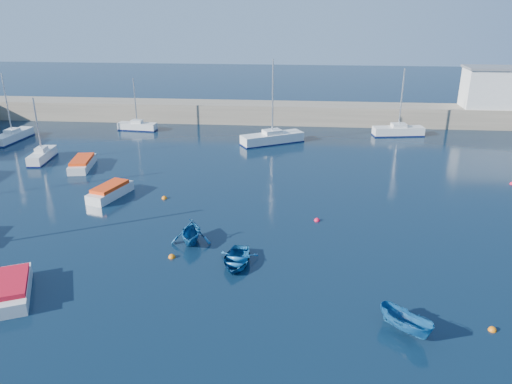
# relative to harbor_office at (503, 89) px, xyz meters

# --- Properties ---
(ground) EXTENTS (220.00, 220.00, 0.00)m
(ground) POSITION_rel_harbor_office_xyz_m (-30.00, -46.00, -5.10)
(ground) COLOR black
(ground) RESTS_ON ground
(back_wall) EXTENTS (96.00, 4.50, 2.60)m
(back_wall) POSITION_rel_harbor_office_xyz_m (-30.00, 0.00, -3.80)
(back_wall) COLOR gray
(back_wall) RESTS_ON ground
(harbor_office) EXTENTS (10.00, 4.00, 5.00)m
(harbor_office) POSITION_rel_harbor_office_xyz_m (0.00, 0.00, 0.00)
(harbor_office) COLOR silver
(harbor_office) RESTS_ON back_wall
(sailboat_3) EXTENTS (1.80, 5.04, 6.72)m
(sailboat_3) POSITION_rel_harbor_office_xyz_m (-53.68, -19.81, -4.51)
(sailboat_3) COLOR silver
(sailboat_3) RESTS_ON ground
(sailboat_4) EXTENTS (2.29, 6.25, 8.06)m
(sailboat_4) POSITION_rel_harbor_office_xyz_m (-61.14, -12.41, -4.53)
(sailboat_4) COLOR silver
(sailboat_4) RESTS_ON ground
(sailboat_5) EXTENTS (5.12, 1.90, 6.71)m
(sailboat_5) POSITION_rel_harbor_office_xyz_m (-47.66, -6.09, -4.56)
(sailboat_5) COLOR silver
(sailboat_5) RESTS_ON ground
(sailboat_6) EXTENTS (7.57, 5.53, 9.81)m
(sailboat_6) POSITION_rel_harbor_office_xyz_m (-29.70, -10.88, -4.45)
(sailboat_6) COLOR silver
(sailboat_6) RESTS_ON ground
(sailboat_7) EXTENTS (6.45, 2.70, 8.30)m
(sailboat_7) POSITION_rel_harbor_office_xyz_m (-14.12, -5.91, -4.48)
(sailboat_7) COLOR silver
(sailboat_7) RESTS_ON ground
(motorboat_0) EXTENTS (3.55, 5.09, 1.08)m
(motorboat_0) POSITION_rel_harbor_office_xyz_m (-42.81, -44.78, -4.59)
(motorboat_0) COLOR silver
(motorboat_0) RESTS_ON ground
(motorboat_1) EXTENTS (2.94, 4.91, 1.14)m
(motorboat_1) POSITION_rel_harbor_office_xyz_m (-42.76, -29.26, -4.57)
(motorboat_1) COLOR silver
(motorboat_1) RESTS_ON ground
(motorboat_2) EXTENTS (2.58, 5.30, 1.05)m
(motorboat_2) POSITION_rel_harbor_office_xyz_m (-48.47, -21.74, -4.61)
(motorboat_2) COLOR silver
(motorboat_2) RESTS_ON ground
(dinghy_center) EXTENTS (2.79, 3.75, 0.74)m
(dinghy_center) POSITION_rel_harbor_office_xyz_m (-30.38, -40.06, -4.73)
(dinghy_center) COLOR #14528B
(dinghy_center) RESTS_ON ground
(dinghy_left) EXTENTS (3.07, 3.48, 1.72)m
(dinghy_left) POSITION_rel_harbor_office_xyz_m (-33.94, -37.23, -4.24)
(dinghy_left) COLOR #14528B
(dinghy_left) RESTS_ON ground
(dinghy_right) EXTENTS (3.05, 3.13, 1.23)m
(dinghy_right) POSITION_rel_harbor_office_xyz_m (-20.79, -46.31, -4.49)
(dinghy_right) COLOR #14528B
(dinghy_right) RESTS_ON ground
(buoy_0) EXTENTS (0.48, 0.48, 0.48)m
(buoy_0) POSITION_rel_harbor_office_xyz_m (-34.80, -39.48, -5.10)
(buoy_0) COLOR orange
(buoy_0) RESTS_ON ground
(buoy_1) EXTENTS (0.47, 0.47, 0.47)m
(buoy_1) POSITION_rel_harbor_office_xyz_m (-24.96, -32.71, -5.10)
(buoy_1) COLOR red
(buoy_1) RESTS_ON ground
(buoy_3) EXTENTS (0.49, 0.49, 0.49)m
(buoy_3) POSITION_rel_harbor_office_xyz_m (-38.00, -29.24, -5.10)
(buoy_3) COLOR orange
(buoy_3) RESTS_ON ground
(buoy_4) EXTENTS (0.43, 0.43, 0.43)m
(buoy_4) POSITION_rel_harbor_office_xyz_m (-6.61, -22.91, -5.10)
(buoy_4) COLOR red
(buoy_4) RESTS_ON ground
(buoy_5) EXTENTS (0.44, 0.44, 0.44)m
(buoy_5) POSITION_rel_harbor_office_xyz_m (-16.18, -45.74, -5.10)
(buoy_5) COLOR orange
(buoy_5) RESTS_ON ground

